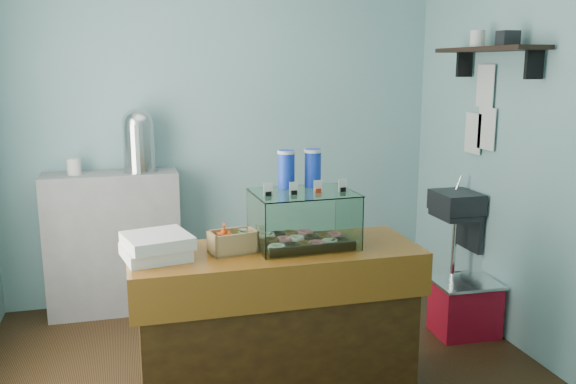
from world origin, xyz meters
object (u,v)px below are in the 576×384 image
object	(u,v)px
red_cooler	(465,308)
display_case	(302,216)
counter	(276,324)
coffee_urn	(139,139)

from	to	relation	value
red_cooler	display_case	bearing A→B (deg)	-159.92
counter	coffee_urn	world-z (taller)	coffee_urn
counter	display_case	distance (m)	0.63
display_case	coffee_urn	bearing A→B (deg)	116.95
display_case	coffee_urn	size ratio (longest dim) A/B	1.20
coffee_urn	display_case	bearing A→B (deg)	-60.66
counter	coffee_urn	bearing A→B (deg)	113.37
counter	display_case	bearing A→B (deg)	21.15
display_case	red_cooler	size ratio (longest dim) A/B	1.25
counter	red_cooler	bearing A→B (deg)	18.04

